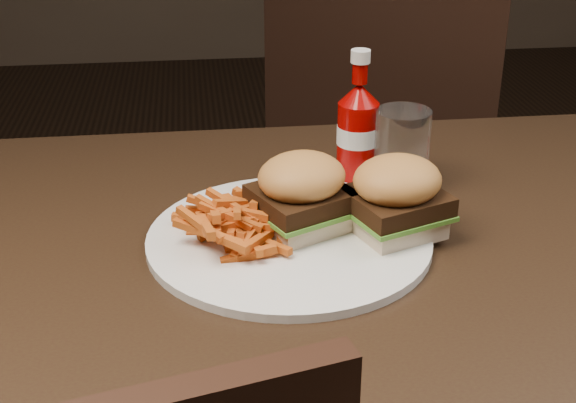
{
  "coord_description": "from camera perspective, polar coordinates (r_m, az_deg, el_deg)",
  "views": [
    {
      "loc": [
        -0.22,
        -0.82,
        1.21
      ],
      "look_at": [
        -0.11,
        0.02,
        0.8
      ],
      "focal_mm": 50.0,
      "sensor_mm": 36.0,
      "label": 1
    }
  ],
  "objects": [
    {
      "name": "dining_table",
      "position": [
        0.98,
        6.73,
        -3.81
      ],
      "size": [
        1.2,
        0.8,
        0.04
      ],
      "primitive_type": "cube",
      "color": "black",
      "rests_on": "ground"
    },
    {
      "name": "plate",
      "position": [
        0.96,
        0.07,
        -2.69
      ],
      "size": [
        0.34,
        0.34,
        0.01
      ],
      "primitive_type": "cylinder",
      "color": "white",
      "rests_on": "dining_table"
    },
    {
      "name": "ketchup_bottle",
      "position": [
        1.09,
        4.94,
        4.23
      ],
      "size": [
        0.07,
        0.07,
        0.11
      ],
      "primitive_type": "cylinder",
      "rotation": [
        0.0,
        0.0,
        -0.29
      ],
      "color": "#900301",
      "rests_on": "dining_table"
    },
    {
      "name": "chair_far",
      "position": [
        1.88,
        7.23,
        1.14
      ],
      "size": [
        0.63,
        0.63,
        0.05
      ],
      "primitive_type": "cube",
      "rotation": [
        0.0,
        0.0,
        2.74
      ],
      "color": "black",
      "rests_on": "ground"
    },
    {
      "name": "sandwich_half_a",
      "position": [
        0.97,
        0.96,
        -1.27
      ],
      "size": [
        0.12,
        0.12,
        0.02
      ],
      "primitive_type": "cube",
      "rotation": [
        0.0,
        0.0,
        0.45
      ],
      "color": "beige",
      "rests_on": "plate"
    },
    {
      "name": "tumbler",
      "position": [
        1.08,
        8.08,
        3.53
      ],
      "size": [
        0.08,
        0.08,
        0.12
      ],
      "primitive_type": "cylinder",
      "rotation": [
        0.0,
        0.0,
        0.12
      ],
      "color": "white",
      "rests_on": "dining_table"
    },
    {
      "name": "sandwich_half_b",
      "position": [
        0.97,
        7.59,
        -1.51
      ],
      "size": [
        0.12,
        0.12,
        0.02
      ],
      "primitive_type": "cube",
      "rotation": [
        0.0,
        0.0,
        0.36
      ],
      "color": "beige",
      "rests_on": "plate"
    },
    {
      "name": "fries_pile",
      "position": [
        0.94,
        -3.59,
        -1.29
      ],
      "size": [
        0.13,
        0.13,
        0.05
      ],
      "primitive_type": null,
      "rotation": [
        0.0,
        0.0,
        0.09
      ],
      "color": "#AC3E1B",
      "rests_on": "plate"
    }
  ]
}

